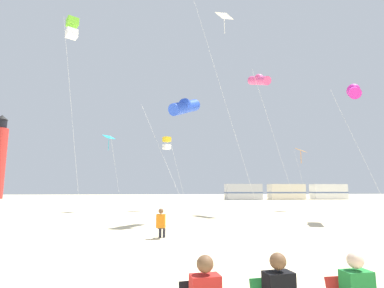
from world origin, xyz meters
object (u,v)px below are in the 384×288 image
object	(u,v)px
kite_flyer_standing	(161,222)
rv_van_white	(328,192)
rv_van_silver	(243,192)
kite_box_gold	(167,143)
kite_box_lime	(72,28)
kite_diamond_orange	(301,152)
kite_diamond_cyan	(109,140)
kite_tube_magenta	(354,92)
rv_van_cream	(286,192)
kite_tube_rainbow	(259,80)
kite_tube_blue	(185,107)
kite_diamond_white	(224,24)

from	to	relation	value
kite_flyer_standing	rv_van_white	xyz separation A→B (m)	(31.24, 40.69, 0.78)
rv_van_silver	kite_box_gold	bearing A→B (deg)	-121.04
kite_box_lime	kite_box_gold	world-z (taller)	kite_box_lime
kite_box_gold	kite_diamond_orange	size ratio (longest dim) A/B	1.19
kite_diamond_cyan	kite_diamond_orange	size ratio (longest dim) A/B	1.19
rv_van_silver	kite_tube_magenta	bearing A→B (deg)	-95.98
rv_van_cream	kite_box_lime	bearing A→B (deg)	-129.32
kite_diamond_orange	kite_tube_rainbow	world-z (taller)	kite_tube_rainbow
rv_van_cream	kite_diamond_orange	bearing A→B (deg)	-111.92
kite_tube_rainbow	kite_tube_magenta	bearing A→B (deg)	-52.04
kite_box_lime	kite_box_gold	bearing A→B (deg)	61.36
kite_diamond_cyan	rv_van_silver	world-z (taller)	kite_diamond_cyan
kite_tube_blue	kite_diamond_orange	distance (m)	14.42
kite_box_lime	kite_tube_magenta	xyz separation A→B (m)	(17.20, 0.14, -3.13)
kite_tube_magenta	kite_diamond_orange	size ratio (longest dim) A/B	1.54
kite_tube_rainbow	rv_van_white	distance (m)	39.71
kite_box_gold	kite_tube_rainbow	xyz separation A→B (m)	(7.23, -5.04, 4.50)
rv_van_silver	rv_van_white	bearing A→B (deg)	0.43
kite_flyer_standing	kite_diamond_white	distance (m)	12.81
kite_tube_blue	kite_flyer_standing	bearing A→B (deg)	-105.60
kite_box_lime	kite_diamond_orange	distance (m)	20.85
kite_tube_rainbow	rv_van_silver	world-z (taller)	kite_tube_rainbow
kite_flyer_standing	rv_van_white	bearing A→B (deg)	-117.54
kite_box_lime	kite_diamond_cyan	bearing A→B (deg)	86.25
kite_diamond_white	kite_tube_magenta	bearing A→B (deg)	0.41
kite_box_lime	rv_van_white	distance (m)	52.30
rv_van_white	kite_diamond_orange	bearing A→B (deg)	-125.61
kite_tube_blue	kite_diamond_white	size ratio (longest dim) A/B	0.57
kite_box_gold	kite_tube_rainbow	world-z (taller)	kite_tube_rainbow
kite_box_gold	kite_tube_blue	distance (m)	10.46
kite_diamond_cyan	kite_tube_magenta	world-z (taller)	kite_tube_magenta
kite_tube_magenta	rv_van_silver	distance (m)	36.24
rv_van_silver	rv_van_cream	bearing A→B (deg)	-2.15
kite_box_lime	rv_van_silver	distance (m)	42.05
kite_tube_blue	kite_box_lime	bearing A→B (deg)	-178.65
kite_diamond_cyan	kite_tube_blue	size ratio (longest dim) A/B	0.91
kite_box_gold	kite_tube_magenta	distance (m)	15.59
rv_van_silver	kite_tube_rainbow	bearing A→B (deg)	-104.56
kite_box_gold	rv_van_cream	bearing A→B (deg)	48.31
kite_tube_magenta	kite_tube_blue	xyz separation A→B (m)	(-10.63, 0.02, -1.29)
kite_box_gold	rv_van_cream	size ratio (longest dim) A/B	1.03
kite_box_lime	kite_diamond_orange	size ratio (longest dim) A/B	2.08
rv_van_silver	rv_van_cream	size ratio (longest dim) A/B	1.00
kite_flyer_standing	kite_tube_rainbow	size ratio (longest dim) A/B	0.10
kite_diamond_cyan	kite_diamond_orange	xyz separation A→B (m)	(17.24, -1.06, -1.02)
kite_box_lime	kite_diamond_orange	xyz separation A→B (m)	(17.90, 8.95, -5.85)
kite_diamond_cyan	kite_tube_magenta	bearing A→B (deg)	-30.83
kite_tube_magenta	rv_van_white	distance (m)	41.41
kite_diamond_orange	kite_tube_rainbow	distance (m)	8.03
kite_flyer_standing	kite_tube_magenta	xyz separation A→B (m)	(11.94, 4.65, 7.35)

